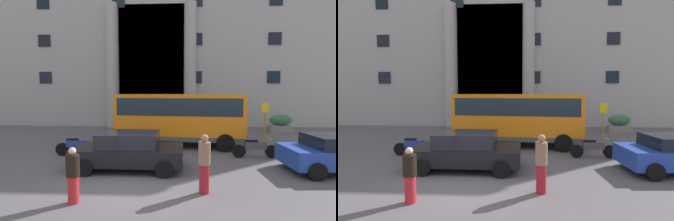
# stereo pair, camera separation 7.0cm
# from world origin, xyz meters

# --- Properties ---
(ground_plane) EXTENTS (80.00, 64.00, 0.12)m
(ground_plane) POSITION_xyz_m (0.00, 0.00, -0.06)
(ground_plane) COLOR #534E51
(office_building_facade) EXTENTS (40.87, 9.76, 19.28)m
(office_building_facade) POSITION_xyz_m (-0.00, 17.48, 9.63)
(office_building_facade) COLOR #9F9893
(office_building_facade) RESTS_ON ground_plane
(orange_minibus) EXTENTS (7.14, 3.15, 2.88)m
(orange_minibus) POSITION_xyz_m (1.93, 5.50, 1.71)
(orange_minibus) COLOR orange
(orange_minibus) RESTS_ON ground_plane
(bus_stop_sign) EXTENTS (0.44, 0.08, 2.36)m
(bus_stop_sign) POSITION_xyz_m (7.10, 6.96, 1.47)
(bus_stop_sign) COLOR #9E9217
(bus_stop_sign) RESTS_ON ground_plane
(hedge_planter_west) EXTENTS (1.93, 0.92, 1.36)m
(hedge_planter_west) POSITION_xyz_m (1.36, 10.27, 0.65)
(hedge_planter_west) COLOR gray
(hedge_planter_west) RESTS_ON ground_plane
(hedge_planter_entrance_left) EXTENTS (1.70, 0.73, 1.33)m
(hedge_planter_entrance_left) POSITION_xyz_m (9.44, 10.35, 0.64)
(hedge_planter_entrance_left) COLOR gray
(hedge_planter_entrance_left) RESTS_ON ground_plane
(hedge_planter_entrance_right) EXTENTS (2.06, 0.83, 1.56)m
(hedge_planter_entrance_right) POSITION_xyz_m (-1.76, 10.75, 0.75)
(hedge_planter_entrance_right) COLOR #6F6159
(hedge_planter_entrance_right) RESTS_ON ground_plane
(hedge_planter_far_west) EXTENTS (1.59, 0.85, 1.40)m
(hedge_planter_far_west) POSITION_xyz_m (4.81, 10.57, 0.67)
(hedge_planter_far_west) COLOR slate
(hedge_planter_far_west) RESTS_ON ground_plane
(parked_sedan_second) EXTENTS (4.24, 2.12, 1.46)m
(parked_sedan_second) POSITION_xyz_m (-0.08, 1.18, 0.74)
(parked_sedan_second) COLOR black
(parked_sedan_second) RESTS_ON ground_plane
(motorcycle_near_kerb) EXTENTS (1.98, 0.55, 0.89)m
(motorcycle_near_kerb) POSITION_xyz_m (-3.04, 3.06, 0.46)
(motorcycle_near_kerb) COLOR black
(motorcycle_near_kerb) RESTS_ON ground_plane
(scooter_by_planter) EXTENTS (2.09, 0.55, 0.89)m
(scooter_by_planter) POSITION_xyz_m (5.33, 3.05, 0.46)
(scooter_by_planter) COLOR black
(scooter_by_planter) RESTS_ON ground_plane
(pedestrian_woman_dark_dress) EXTENTS (0.36, 0.36, 1.78)m
(pedestrian_woman_dark_dress) POSITION_xyz_m (2.63, -1.02, 0.90)
(pedestrian_woman_dark_dress) COLOR #A91A26
(pedestrian_woman_dark_dress) RESTS_ON ground_plane
(pedestrian_child_trailing) EXTENTS (0.36, 0.36, 1.54)m
(pedestrian_child_trailing) POSITION_xyz_m (-1.00, -1.84, 0.77)
(pedestrian_child_trailing) COLOR red
(pedestrian_child_trailing) RESTS_ON ground_plane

